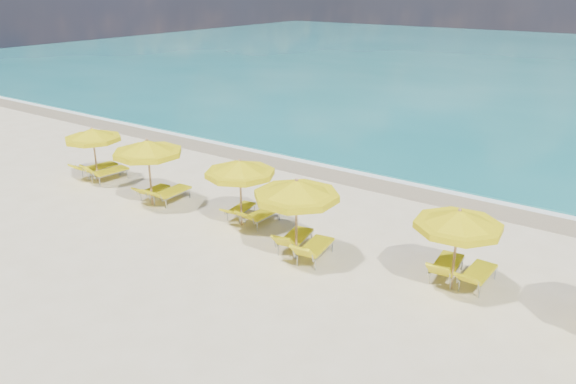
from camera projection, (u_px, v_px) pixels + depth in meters
The scene contains 20 objects.
ground_plane at pixel (261, 239), 18.31m from camera, with size 120.00×120.00×0.00m, color beige.
ocean at pixel (564, 67), 54.87m from camera, with size 120.00×80.00×0.30m, color #146C70.
wet_sand_band at pixel (368, 179), 23.95m from camera, with size 120.00×2.60×0.01m, color tan.
foam_line at pixel (377, 174), 24.56m from camera, with size 120.00×1.20×0.03m, color white.
whitecap_near at pixel (355, 118), 34.52m from camera, with size 14.00×0.36×0.05m, color white.
umbrella_2 at pixel (92, 135), 23.00m from camera, with size 2.62×2.62×2.33m.
umbrella_3 at pixel (147, 149), 20.42m from camera, with size 3.24×3.24×2.57m.
umbrella_4 at pixel (240, 169), 18.67m from camera, with size 2.52×2.52×2.41m.
umbrella_5 at pixel (296, 191), 16.28m from camera, with size 3.36×3.36×2.59m.
umbrella_6 at pixel (459, 221), 14.68m from camera, with size 2.90×2.90×2.38m.
lounger_2_left at pixel (98, 170), 24.25m from camera, with size 0.93×2.06×0.76m.
lounger_2_right at pixel (109, 175), 23.64m from camera, with size 0.88×1.99×0.94m.
lounger_3_left at pixel (154, 193), 21.76m from camera, with size 0.67×1.64×0.70m.
lounger_3_right at pixel (171, 196), 21.33m from camera, with size 0.76×2.04×0.85m.
lounger_4_left at pixel (241, 212), 19.97m from camera, with size 0.79×1.72×0.66m.
lounger_4_right at pixel (262, 218), 19.40m from camera, with size 0.67×1.84×0.81m.
lounger_5_left at pixel (295, 242), 17.56m from camera, with size 0.99×1.98×0.91m.
lounger_5_right at pixel (315, 252), 16.91m from camera, with size 0.94×2.00×0.92m.
lounger_6_left at pixel (446, 270), 15.88m from camera, with size 0.84×1.98×0.92m.
lounger_6_right at pixel (477, 278), 15.45m from camera, with size 0.69×1.91×0.83m.
Camera 1 is at (10.35, -13.00, 7.91)m, focal length 35.00 mm.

